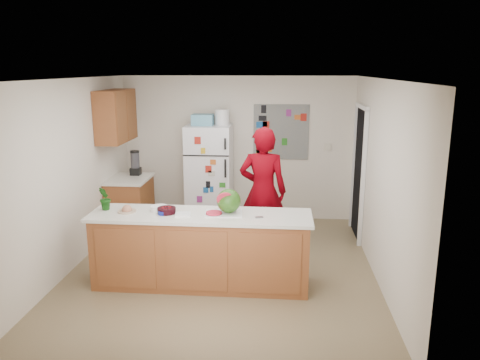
# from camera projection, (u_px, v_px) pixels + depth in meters

# --- Properties ---
(floor) EXTENTS (4.00, 4.50, 0.02)m
(floor) POSITION_uv_depth(u_px,v_px,m) (223.00, 269.00, 6.31)
(floor) COLOR brown
(floor) RESTS_ON ground
(wall_back) EXTENTS (4.00, 0.02, 2.50)m
(wall_back) POSITION_uv_depth(u_px,v_px,m) (238.00, 148.00, 8.20)
(wall_back) COLOR beige
(wall_back) RESTS_ON ground
(wall_left) EXTENTS (0.02, 4.50, 2.50)m
(wall_left) POSITION_uv_depth(u_px,v_px,m) (71.00, 175.00, 6.18)
(wall_left) COLOR beige
(wall_left) RESTS_ON ground
(wall_right) EXTENTS (0.02, 4.50, 2.50)m
(wall_right) POSITION_uv_depth(u_px,v_px,m) (381.00, 181.00, 5.84)
(wall_right) COLOR beige
(wall_right) RESTS_ON ground
(ceiling) EXTENTS (4.00, 4.50, 0.02)m
(ceiling) POSITION_uv_depth(u_px,v_px,m) (221.00, 78.00, 5.72)
(ceiling) COLOR white
(ceiling) RESTS_ON wall_back
(doorway) EXTENTS (0.03, 0.85, 2.04)m
(doorway) POSITION_uv_depth(u_px,v_px,m) (359.00, 174.00, 7.30)
(doorway) COLOR black
(doorway) RESTS_ON ground
(peninsula_base) EXTENTS (2.60, 0.62, 0.88)m
(peninsula_base) POSITION_uv_depth(u_px,v_px,m) (201.00, 251.00, 5.74)
(peninsula_base) COLOR brown
(peninsula_base) RESTS_ON floor
(peninsula_top) EXTENTS (2.68, 0.70, 0.04)m
(peninsula_top) POSITION_uv_depth(u_px,v_px,m) (200.00, 215.00, 5.63)
(peninsula_top) COLOR silver
(peninsula_top) RESTS_ON peninsula_base
(side_counter_base) EXTENTS (0.60, 0.80, 0.86)m
(side_counter_base) POSITION_uv_depth(u_px,v_px,m) (130.00, 206.00, 7.66)
(side_counter_base) COLOR brown
(side_counter_base) RESTS_ON floor
(side_counter_top) EXTENTS (0.64, 0.84, 0.04)m
(side_counter_top) POSITION_uv_depth(u_px,v_px,m) (129.00, 179.00, 7.55)
(side_counter_top) COLOR silver
(side_counter_top) RESTS_ON side_counter_base
(upper_cabinets) EXTENTS (0.35, 1.00, 0.80)m
(upper_cabinets) POSITION_uv_depth(u_px,v_px,m) (116.00, 116.00, 7.27)
(upper_cabinets) COLOR brown
(upper_cabinets) RESTS_ON wall_left
(refrigerator) EXTENTS (0.75, 0.70, 1.70)m
(refrigerator) POSITION_uv_depth(u_px,v_px,m) (210.00, 175.00, 7.97)
(refrigerator) COLOR silver
(refrigerator) RESTS_ON floor
(fridge_top_bin) EXTENTS (0.35, 0.28, 0.18)m
(fridge_top_bin) POSITION_uv_depth(u_px,v_px,m) (203.00, 120.00, 7.75)
(fridge_top_bin) COLOR #5999B2
(fridge_top_bin) RESTS_ON refrigerator
(photo_collage) EXTENTS (0.95, 0.01, 0.95)m
(photo_collage) POSITION_uv_depth(u_px,v_px,m) (281.00, 132.00, 8.05)
(photo_collage) COLOR slate
(photo_collage) RESTS_ON wall_back
(person) EXTENTS (0.70, 0.48, 1.85)m
(person) POSITION_uv_depth(u_px,v_px,m) (263.00, 192.00, 6.62)
(person) COLOR #650009
(person) RESTS_ON floor
(blender_appliance) EXTENTS (0.14, 0.14, 0.38)m
(blender_appliance) POSITION_uv_depth(u_px,v_px,m) (135.00, 164.00, 7.71)
(blender_appliance) COLOR black
(blender_appliance) RESTS_ON side_counter_top
(cutting_board) EXTENTS (0.47, 0.37, 0.01)m
(cutting_board) POSITION_uv_depth(u_px,v_px,m) (224.00, 213.00, 5.63)
(cutting_board) COLOR silver
(cutting_board) RESTS_ON peninsula_top
(watermelon) EXTENTS (0.29, 0.29, 0.29)m
(watermelon) POSITION_uv_depth(u_px,v_px,m) (229.00, 201.00, 5.61)
(watermelon) COLOR #2A5612
(watermelon) RESTS_ON cutting_board
(watermelon_slice) EXTENTS (0.19, 0.19, 0.02)m
(watermelon_slice) POSITION_uv_depth(u_px,v_px,m) (214.00, 213.00, 5.59)
(watermelon_slice) COLOR red
(watermelon_slice) RESTS_ON cutting_board
(cherry_bowl) EXTENTS (0.27, 0.27, 0.07)m
(cherry_bowl) POSITION_uv_depth(u_px,v_px,m) (167.00, 210.00, 5.64)
(cherry_bowl) COLOR black
(cherry_bowl) RESTS_ON peninsula_top
(white_bowl) EXTENTS (0.26, 0.26, 0.06)m
(white_bowl) POSITION_uv_depth(u_px,v_px,m) (160.00, 208.00, 5.74)
(white_bowl) COLOR silver
(white_bowl) RESTS_ON peninsula_top
(cobalt_bowl) EXTENTS (0.18, 0.18, 0.05)m
(cobalt_bowl) POSITION_uv_depth(u_px,v_px,m) (164.00, 212.00, 5.60)
(cobalt_bowl) COLOR navy
(cobalt_bowl) RESTS_ON peninsula_top
(plate) EXTENTS (0.29, 0.29, 0.02)m
(plate) POSITION_uv_depth(u_px,v_px,m) (127.00, 211.00, 5.70)
(plate) COLOR beige
(plate) RESTS_ON peninsula_top
(paper_towel) EXTENTS (0.21, 0.19, 0.02)m
(paper_towel) POSITION_uv_depth(u_px,v_px,m) (183.00, 214.00, 5.57)
(paper_towel) COLOR white
(paper_towel) RESTS_ON peninsula_top
(keys) EXTENTS (0.10, 0.06, 0.01)m
(keys) POSITION_uv_depth(u_px,v_px,m) (259.00, 217.00, 5.48)
(keys) COLOR slate
(keys) RESTS_ON peninsula_top
(potted_plant) EXTENTS (0.19, 0.20, 0.30)m
(potted_plant) POSITION_uv_depth(u_px,v_px,m) (105.00, 198.00, 5.74)
(potted_plant) COLOR #1A3F10
(potted_plant) RESTS_ON peninsula_top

